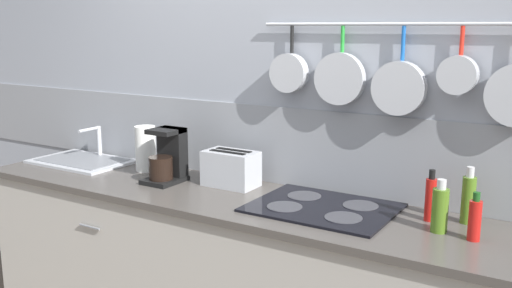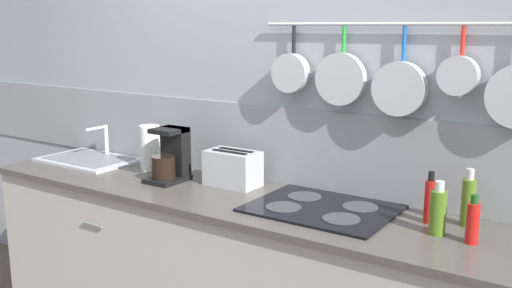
# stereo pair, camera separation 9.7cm
# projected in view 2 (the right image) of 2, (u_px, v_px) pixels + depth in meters

# --- Properties ---
(wall_back) EXTENTS (7.20, 0.15, 2.60)m
(wall_back) POSITION_uv_depth(u_px,v_px,m) (293.00, 117.00, 2.93)
(wall_back) COLOR #999EA8
(wall_back) RESTS_ON ground_plane
(countertop) EXTENTS (3.25, 0.62, 0.03)m
(countertop) POSITION_uv_depth(u_px,v_px,m) (254.00, 203.00, 2.72)
(countertop) COLOR #4C4742
(countertop) RESTS_ON cabinet_base
(sink_basin) EXTENTS (0.59, 0.39, 0.20)m
(sink_basin) POSITION_uv_depth(u_px,v_px,m) (89.00, 158.00, 3.50)
(sink_basin) COLOR #B7BABF
(sink_basin) RESTS_ON countertop
(paper_towel_roll) EXTENTS (0.12, 0.12, 0.26)m
(paper_towel_roll) POSITION_uv_depth(u_px,v_px,m) (150.00, 148.00, 3.27)
(paper_towel_roll) COLOR white
(paper_towel_roll) RESTS_ON countertop
(coffee_maker) EXTENTS (0.17, 0.22, 0.29)m
(coffee_maker) POSITION_uv_depth(u_px,v_px,m) (171.00, 158.00, 3.04)
(coffee_maker) COLOR black
(coffee_maker) RESTS_ON countertop
(toaster) EXTENTS (0.29, 0.16, 0.19)m
(toaster) POSITION_uv_depth(u_px,v_px,m) (233.00, 168.00, 2.95)
(toaster) COLOR #B7BABF
(toaster) RESTS_ON countertop
(cooktop) EXTENTS (0.64, 0.49, 0.01)m
(cooktop) POSITION_uv_depth(u_px,v_px,m) (322.00, 208.00, 2.57)
(cooktop) COLOR black
(cooktop) RESTS_ON countertop
(bottle_vinegar) EXTENTS (0.05, 0.05, 0.22)m
(bottle_vinegar) POSITION_uv_depth(u_px,v_px,m) (430.00, 200.00, 2.38)
(bottle_vinegar) COLOR red
(bottle_vinegar) RESTS_ON countertop
(bottle_cooking_wine) EXTENTS (0.07, 0.07, 0.22)m
(bottle_cooking_wine) POSITION_uv_depth(u_px,v_px,m) (438.00, 211.00, 2.25)
(bottle_cooking_wine) COLOR #4C721E
(bottle_cooking_wine) RESTS_ON countertop
(bottle_hot_sauce) EXTENTS (0.06, 0.06, 0.24)m
(bottle_hot_sauce) POSITION_uv_depth(u_px,v_px,m) (468.00, 201.00, 2.35)
(bottle_hot_sauce) COLOR #4C721E
(bottle_hot_sauce) RESTS_ON countertop
(bottle_olive_oil) EXTENTS (0.05, 0.05, 0.19)m
(bottle_olive_oil) POSITION_uv_depth(u_px,v_px,m) (473.00, 222.00, 2.16)
(bottle_olive_oil) COLOR red
(bottle_olive_oil) RESTS_ON countertop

